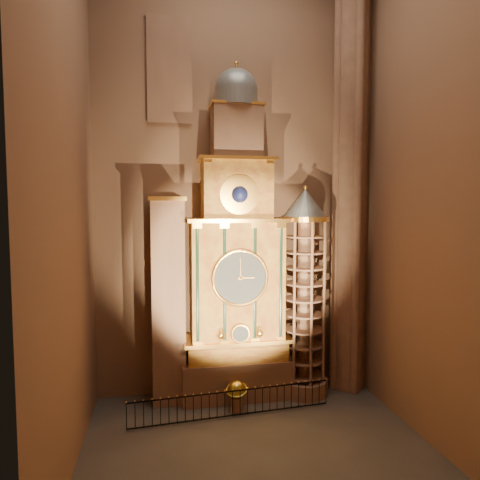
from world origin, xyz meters
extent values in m
plane|color=#383330|center=(0.00, 0.00, 0.00)|extent=(14.00, 14.00, 0.00)
plane|color=#835E46|center=(0.00, 6.00, 11.00)|extent=(22.00, 0.00, 22.00)
plane|color=#835E46|center=(-7.00, 0.00, 11.00)|extent=(0.00, 22.00, 22.00)
plane|color=#835E46|center=(7.00, 0.00, 11.00)|extent=(0.00, 22.00, 22.00)
cube|color=#8C634C|center=(0.00, 5.00, 1.00)|extent=(5.60, 2.20, 2.00)
cube|color=maroon|center=(0.00, 5.00, 2.50)|extent=(5.00, 2.00, 1.00)
cube|color=#FFB74B|center=(0.00, 4.95, 3.05)|extent=(5.40, 2.30, 0.18)
cube|color=maroon|center=(0.00, 5.00, 6.00)|extent=(4.60, 2.00, 6.00)
cylinder|color=black|center=(-2.05, 4.14, 6.00)|extent=(0.32, 0.32, 5.60)
cylinder|color=black|center=(-0.75, 4.14, 6.00)|extent=(0.32, 0.32, 5.60)
cylinder|color=black|center=(0.75, 4.14, 6.00)|extent=(0.32, 0.32, 5.60)
cylinder|color=black|center=(2.05, 4.14, 6.00)|extent=(0.32, 0.32, 5.60)
cube|color=#FFB74B|center=(0.00, 4.95, 9.05)|extent=(5.00, 2.25, 0.18)
cylinder|color=#2D3033|center=(0.00, 3.99, 6.30)|extent=(2.60, 0.12, 2.60)
torus|color=#FFB74B|center=(0.00, 3.94, 6.30)|extent=(2.80, 0.16, 2.80)
cylinder|color=#FFB74B|center=(0.00, 3.84, 3.60)|extent=(0.90, 0.10, 0.90)
sphere|color=#FFB74B|center=(-0.95, 3.89, 3.55)|extent=(0.36, 0.36, 0.36)
sphere|color=#FFB74B|center=(0.95, 3.89, 3.55)|extent=(0.36, 0.36, 0.36)
cube|color=maroon|center=(0.00, 5.00, 10.50)|extent=(3.40, 1.80, 3.00)
sphere|color=#0C1640|center=(0.00, 4.09, 10.30)|extent=(0.80, 0.80, 0.80)
cube|color=#FFB74B|center=(0.00, 4.95, 12.05)|extent=(3.80, 2.00, 0.15)
cube|color=#8C634C|center=(0.00, 5.00, 13.30)|extent=(2.40, 1.60, 2.60)
sphere|color=slate|center=(0.00, 5.00, 15.40)|extent=(2.10, 2.10, 2.10)
cylinder|color=#FFB74B|center=(0.00, 5.00, 16.30)|extent=(0.14, 0.14, 0.80)
cube|color=#8C634C|center=(-3.40, 5.00, 5.00)|extent=(1.60, 1.40, 10.00)
cube|color=#FFB74B|center=(-3.40, 4.58, 3.00)|extent=(1.35, 0.10, 2.10)
cube|color=#492013|center=(-3.40, 4.52, 3.00)|extent=(1.05, 0.04, 1.75)
cube|color=#FFB74B|center=(-3.40, 4.58, 5.60)|extent=(1.35, 0.10, 2.10)
cube|color=#492013|center=(-3.40, 4.52, 5.60)|extent=(1.05, 0.04, 1.75)
cube|color=#FFB74B|center=(-3.40, 4.58, 8.20)|extent=(1.35, 0.10, 2.10)
cube|color=#492013|center=(-3.40, 4.52, 8.20)|extent=(1.05, 0.04, 1.75)
cube|color=#FFB74B|center=(-3.40, 5.00, 10.10)|extent=(1.80, 1.60, 0.20)
cylinder|color=#8C634C|center=(3.50, 4.70, 0.40)|extent=(2.50, 2.50, 0.80)
cylinder|color=#8C634C|center=(3.50, 4.70, 4.90)|extent=(0.70, 0.70, 8.20)
cylinder|color=#FFB74B|center=(3.50, 4.70, 9.10)|extent=(2.40, 2.40, 0.25)
cone|color=slate|center=(3.50, 4.70, 9.90)|extent=(2.30, 2.30, 1.50)
sphere|color=#FFB74B|center=(3.50, 4.70, 10.70)|extent=(0.20, 0.20, 0.20)
cylinder|color=#8C634C|center=(6.10, 5.00, 11.00)|extent=(1.60, 1.60, 22.00)
cylinder|color=#8C634C|center=(6.90, 5.00, 11.00)|extent=(0.44, 0.44, 22.00)
cylinder|color=#8C634C|center=(5.30, 5.00, 11.00)|extent=(0.44, 0.44, 22.00)
cylinder|color=#8C634C|center=(6.10, 5.80, 11.00)|extent=(0.44, 0.44, 22.00)
cylinder|color=#8C634C|center=(6.10, 4.20, 11.00)|extent=(0.44, 0.44, 22.00)
cube|color=navy|center=(-3.20, 5.94, 16.50)|extent=(2.00, 0.10, 5.00)
cube|color=#8C634C|center=(-3.20, 5.88, 16.50)|extent=(2.20, 0.06, 5.20)
cylinder|color=#8C634C|center=(-0.28, 3.39, 0.32)|extent=(0.55, 0.55, 0.64)
sphere|color=gold|center=(-0.28, 3.39, 1.05)|extent=(0.82, 0.82, 0.82)
torus|color=gold|center=(-0.28, 3.39, 1.05)|extent=(1.28, 1.25, 0.44)
cube|color=black|center=(-0.58, 2.76, 1.26)|extent=(9.43, 0.82, 0.05)
cube|color=black|center=(-0.58, 2.76, 0.11)|extent=(9.43, 0.82, 0.05)
camera|label=1|loc=(-3.78, -16.05, 9.61)|focal=32.00mm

